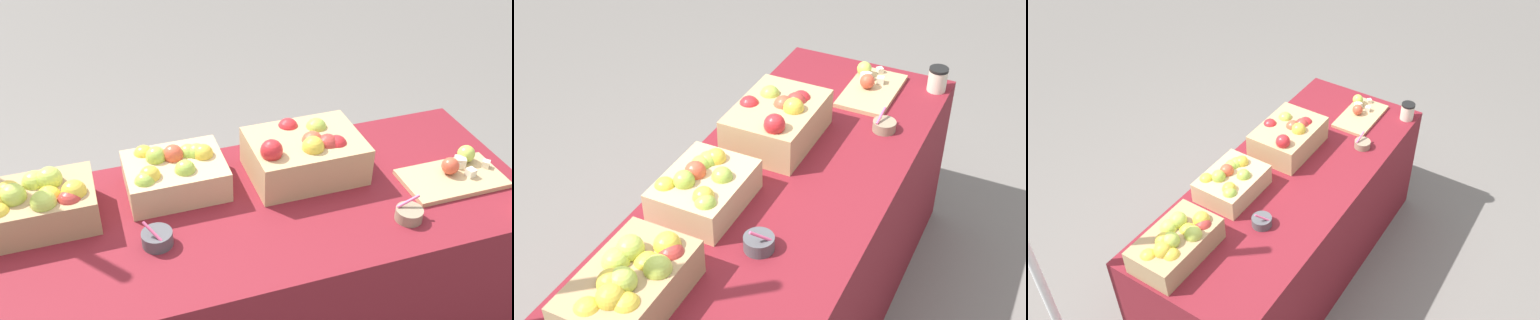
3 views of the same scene
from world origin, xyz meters
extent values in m
plane|color=slate|center=(0.00, 0.00, 0.00)|extent=(10.00, 10.00, 0.00)
cube|color=maroon|center=(0.00, 0.00, 0.37)|extent=(1.90, 0.76, 0.74)
cube|color=tan|center=(-0.73, 0.14, 0.80)|extent=(0.41, 0.25, 0.13)
sphere|color=gold|center=(-0.83, 0.12, 0.87)|extent=(0.08, 0.08, 0.08)
sphere|color=#B2332D|center=(-0.61, 0.08, 0.85)|extent=(0.08, 0.08, 0.08)
sphere|color=#B2C64C|center=(-0.68, 0.07, 0.87)|extent=(0.08, 0.08, 0.08)
sphere|color=gold|center=(-0.67, 0.12, 0.85)|extent=(0.08, 0.08, 0.08)
sphere|color=#B2C64C|center=(-0.71, 0.20, 0.86)|extent=(0.08, 0.08, 0.08)
sphere|color=gold|center=(-0.82, 0.08, 0.85)|extent=(0.08, 0.08, 0.08)
sphere|color=#B2C64C|center=(-0.66, 0.18, 0.88)|extent=(0.08, 0.08, 0.08)
sphere|color=gold|center=(-0.88, 0.17, 0.85)|extent=(0.08, 0.08, 0.08)
sphere|color=gold|center=(-0.79, 0.15, 0.87)|extent=(0.08, 0.08, 0.08)
sphere|color=#B2C64C|center=(-0.77, 0.13, 0.88)|extent=(0.08, 0.08, 0.08)
sphere|color=gold|center=(-0.59, 0.10, 0.87)|extent=(0.08, 0.08, 0.08)
cube|color=tan|center=(-0.25, 0.18, 0.80)|extent=(0.34, 0.26, 0.11)
sphere|color=#D14C33|center=(-0.25, 0.21, 0.87)|extent=(0.07, 0.07, 0.07)
sphere|color=#99B742|center=(-0.23, 0.13, 0.85)|extent=(0.07, 0.07, 0.07)
sphere|color=gold|center=(-0.15, 0.19, 0.86)|extent=(0.07, 0.07, 0.07)
sphere|color=gold|center=(-0.34, 0.27, 0.84)|extent=(0.07, 0.07, 0.07)
sphere|color=gold|center=(-0.34, 0.13, 0.86)|extent=(0.07, 0.07, 0.07)
sphere|color=#99B742|center=(-0.17, 0.21, 0.85)|extent=(0.07, 0.07, 0.07)
sphere|color=#99B742|center=(-0.19, 0.22, 0.85)|extent=(0.07, 0.07, 0.07)
sphere|color=#99B742|center=(-0.31, 0.22, 0.86)|extent=(0.07, 0.07, 0.07)
sphere|color=#99B742|center=(-0.36, 0.11, 0.85)|extent=(0.07, 0.07, 0.07)
cube|color=tan|center=(0.21, 0.13, 0.81)|extent=(0.40, 0.29, 0.15)
sphere|color=red|center=(0.06, 0.07, 0.91)|extent=(0.08, 0.08, 0.08)
sphere|color=red|center=(0.18, 0.24, 0.87)|extent=(0.08, 0.08, 0.08)
sphere|color=#99B742|center=(0.28, 0.20, 0.88)|extent=(0.08, 0.08, 0.08)
sphere|color=red|center=(0.31, 0.08, 0.87)|extent=(0.08, 0.08, 0.08)
sphere|color=#D14C33|center=(0.23, 0.12, 0.88)|extent=(0.08, 0.08, 0.08)
sphere|color=#B2332D|center=(0.28, 0.09, 0.88)|extent=(0.08, 0.08, 0.08)
sphere|color=gold|center=(0.21, 0.07, 0.89)|extent=(0.08, 0.08, 0.08)
cube|color=tan|center=(0.70, -0.08, 0.75)|extent=(0.36, 0.21, 0.02)
sphere|color=#D14C33|center=(0.70, -0.06, 0.79)|extent=(0.06, 0.06, 0.06)
sphere|color=#B2C64C|center=(0.80, -0.01, 0.79)|extent=(0.06, 0.06, 0.06)
cube|color=beige|center=(0.76, -0.03, 0.78)|extent=(0.05, 0.05, 0.04)
cube|color=beige|center=(0.85, -0.06, 0.77)|extent=(0.04, 0.04, 0.03)
cube|color=beige|center=(0.76, -0.10, 0.77)|extent=(0.03, 0.03, 0.03)
cube|color=beige|center=(0.76, -0.04, 0.77)|extent=(0.03, 0.03, 0.03)
cylinder|color=gray|center=(0.44, -0.22, 0.76)|extent=(0.09, 0.09, 0.04)
cylinder|color=#EA598C|center=(0.45, -0.20, 0.80)|extent=(0.08, 0.02, 0.05)
cylinder|color=#4C4C51|center=(-0.37, -0.08, 0.76)|extent=(0.10, 0.10, 0.05)
cylinder|color=#EA598C|center=(-0.38, -0.09, 0.81)|extent=(0.06, 0.06, 0.06)
cylinder|color=beige|center=(0.84, -0.32, 0.79)|extent=(0.08, 0.08, 0.09)
cylinder|color=black|center=(0.84, -0.32, 0.84)|extent=(0.08, 0.08, 0.01)
camera|label=1|loc=(-0.51, -1.53, 2.07)|focal=42.88mm
camera|label=2|loc=(-1.77, -0.80, 2.23)|focal=48.51mm
camera|label=3|loc=(-1.93, -1.20, 2.74)|focal=39.82mm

